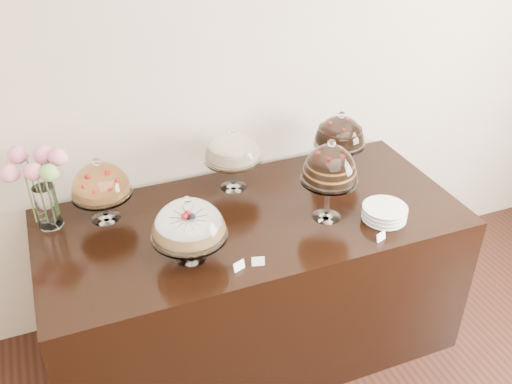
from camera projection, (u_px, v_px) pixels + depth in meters
name	position (u px, v px, depth m)	size (l,w,h in m)	color
wall_back	(261.00, 65.00, 3.16)	(5.00, 0.04, 3.00)	#C4B49E
display_counter	(253.00, 282.00, 3.21)	(2.20, 1.00, 0.90)	black
cake_stand_sugar_sponge	(189.00, 222.00, 2.58)	(0.35, 0.35, 0.34)	white
cake_stand_choco_layer	(330.00, 167.00, 2.81)	(0.29, 0.29, 0.45)	white
cake_stand_cheesecake	(233.00, 149.00, 3.09)	(0.32, 0.32, 0.37)	white
cake_stand_dark_choco	(340.00, 133.00, 3.25)	(0.30, 0.30, 0.38)	white
cake_stand_fruit_tart	(100.00, 182.00, 2.84)	(0.31, 0.31, 0.36)	white
flower_vase	(40.00, 180.00, 2.77)	(0.32, 0.29, 0.42)	white
plate_stack	(384.00, 213.00, 2.93)	(0.22, 0.22, 0.07)	white
price_card_left	(239.00, 266.00, 2.60)	(0.06, 0.01, 0.04)	white
price_card_right	(381.00, 237.00, 2.78)	(0.06, 0.01, 0.04)	white
price_card_extra	(258.00, 261.00, 2.62)	(0.06, 0.01, 0.04)	white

